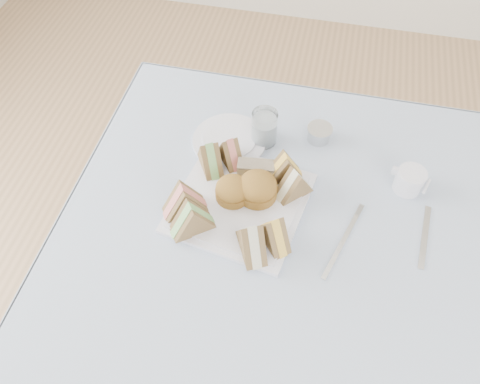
% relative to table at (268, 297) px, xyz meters
% --- Properties ---
extents(floor, '(4.00, 4.00, 0.00)m').
position_rel_table_xyz_m(floor, '(0.00, 0.00, -0.37)').
color(floor, '#9E7751').
rests_on(floor, ground).
extents(table, '(0.90, 0.90, 0.74)m').
position_rel_table_xyz_m(table, '(0.00, 0.00, 0.00)').
color(table, brown).
rests_on(table, floor).
extents(tablecloth, '(1.02, 1.02, 0.01)m').
position_rel_table_xyz_m(tablecloth, '(0.00, 0.00, 0.37)').
color(tablecloth, '#8C9FC7').
rests_on(tablecloth, table).
extents(serving_plate, '(0.34, 0.34, 0.01)m').
position_rel_table_xyz_m(serving_plate, '(-0.10, 0.05, 0.38)').
color(serving_plate, silver).
rests_on(serving_plate, tablecloth).
extents(sandwich_fl_a, '(0.11, 0.10, 0.09)m').
position_rel_table_xyz_m(sandwich_fl_a, '(-0.22, 0.00, 0.43)').
color(sandwich_fl_a, brown).
rests_on(sandwich_fl_a, serving_plate).
extents(sandwich_fl_b, '(0.11, 0.10, 0.09)m').
position_rel_table_xyz_m(sandwich_fl_b, '(-0.19, -0.04, 0.43)').
color(sandwich_fl_b, brown).
rests_on(sandwich_fl_b, serving_plate).
extents(sandwich_fr_a, '(0.09, 0.10, 0.08)m').
position_rel_table_xyz_m(sandwich_fr_a, '(-0.00, -0.03, 0.43)').
color(sandwich_fr_a, brown).
rests_on(sandwich_fr_a, serving_plate).
extents(sandwich_fr_b, '(0.09, 0.11, 0.09)m').
position_rel_table_xyz_m(sandwich_fr_b, '(-0.05, -0.07, 0.43)').
color(sandwich_fr_b, brown).
rests_on(sandwich_fr_b, serving_plate).
extents(sandwich_bl_a, '(0.09, 0.11, 0.09)m').
position_rel_table_xyz_m(sandwich_bl_a, '(-0.19, 0.14, 0.43)').
color(sandwich_bl_a, brown).
rests_on(sandwich_bl_a, serving_plate).
extents(sandwich_bl_b, '(0.09, 0.10, 0.08)m').
position_rel_table_xyz_m(sandwich_bl_b, '(-0.15, 0.17, 0.43)').
color(sandwich_bl_b, brown).
rests_on(sandwich_bl_b, serving_plate).
extents(sandwich_br_a, '(0.10, 0.10, 0.08)m').
position_rel_table_xyz_m(sandwich_br_a, '(0.02, 0.11, 0.43)').
color(sandwich_br_a, brown).
rests_on(sandwich_br_a, serving_plate).
extents(sandwich_br_b, '(0.10, 0.08, 0.08)m').
position_rel_table_xyz_m(sandwich_br_b, '(-0.01, 0.15, 0.43)').
color(sandwich_br_b, brown).
rests_on(sandwich_br_b, serving_plate).
extents(scone_left, '(0.10, 0.10, 0.06)m').
position_rel_table_xyz_m(scone_left, '(-0.12, 0.06, 0.42)').
color(scone_left, '#9F6F35').
rests_on(scone_left, serving_plate).
extents(scone_right, '(0.12, 0.12, 0.06)m').
position_rel_table_xyz_m(scone_right, '(-0.06, 0.08, 0.42)').
color(scone_right, '#9F6F35').
rests_on(scone_right, serving_plate).
extents(pastry_slice, '(0.09, 0.05, 0.04)m').
position_rel_table_xyz_m(pastry_slice, '(-0.08, 0.14, 0.41)').
color(pastry_slice, tan).
rests_on(pastry_slice, serving_plate).
extents(side_plate, '(0.25, 0.25, 0.01)m').
position_rel_table_xyz_m(side_plate, '(-0.17, 0.25, 0.38)').
color(side_plate, silver).
rests_on(side_plate, tablecloth).
extents(water_glass, '(0.08, 0.08, 0.10)m').
position_rel_table_xyz_m(water_glass, '(-0.08, 0.27, 0.43)').
color(water_glass, white).
rests_on(water_glass, tablecloth).
extents(tea_strainer, '(0.07, 0.07, 0.04)m').
position_rel_table_xyz_m(tea_strainer, '(0.06, 0.31, 0.39)').
color(tea_strainer, silver).
rests_on(tea_strainer, tablecloth).
extents(knife, '(0.03, 0.18, 0.00)m').
position_rel_table_xyz_m(knife, '(0.34, 0.06, 0.38)').
color(knife, silver).
rests_on(knife, tablecloth).
extents(fork, '(0.07, 0.19, 0.00)m').
position_rel_table_xyz_m(fork, '(0.15, -0.01, 0.38)').
color(fork, silver).
rests_on(fork, tablecloth).
extents(creamer_jug, '(0.09, 0.09, 0.06)m').
position_rel_table_xyz_m(creamer_jug, '(0.29, 0.19, 0.41)').
color(creamer_jug, silver).
rests_on(creamer_jug, tablecloth).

